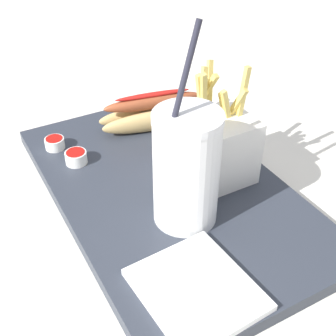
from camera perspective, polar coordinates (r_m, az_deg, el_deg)
The scene contains 8 objects.
ground_plane at distance 0.68m, azimuth 0.00°, elevation -4.08°, with size 2.40×2.40×0.02m, color silver.
food_tray at distance 0.67m, azimuth 0.00°, elevation -2.77°, with size 0.49×0.30×0.02m, color #2D333D.
soda_cup at distance 0.56m, azimuth 2.29°, elevation -0.09°, with size 0.08×0.08×0.26m.
fries_basket at distance 0.66m, azimuth 6.08°, elevation 2.96°, with size 0.10×0.09×0.17m.
hot_dog_1 at distance 0.78m, azimuth -1.87°, elevation 6.85°, with size 0.08×0.19×0.06m.
ketchup_cup_1 at distance 0.71m, azimuth -11.36°, elevation 1.38°, with size 0.03×0.03×0.02m.
ketchup_cup_2 at distance 0.75m, azimuth -13.90°, elevation 3.08°, with size 0.03×0.03×0.02m.
napkin_stack at distance 0.52m, azimuth 3.53°, elevation -14.81°, with size 0.13×0.12×0.01m, color white.
Camera 1 is at (-0.45, 0.25, 0.43)m, focal length 49.05 mm.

